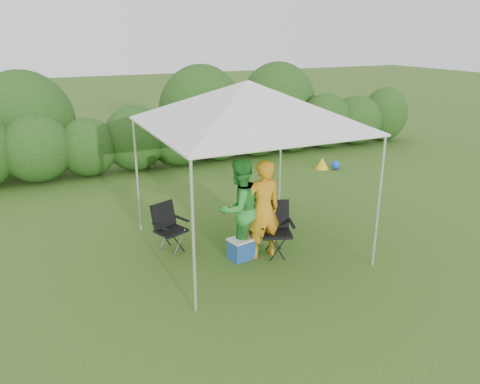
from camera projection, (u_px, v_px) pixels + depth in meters
name	position (u px, v px, depth m)	size (l,w,h in m)	color
ground	(260.00, 257.00, 7.73)	(70.00, 70.00, 0.00)	#40641F
hedge	(161.00, 137.00, 12.63)	(17.28, 1.53, 1.80)	#275119
canopy	(248.00, 104.00, 7.36)	(3.10, 3.10, 2.83)	silver
chair_right	(275.00, 225.00, 7.75)	(0.66, 0.63, 0.89)	black
chair_left	(168.00, 224.00, 7.89)	(0.61, 0.59, 0.82)	black
man	(263.00, 210.00, 7.53)	(0.60, 0.40, 1.65)	orange
woman	(240.00, 208.00, 7.58)	(0.80, 0.62, 1.65)	green
cooler	(242.00, 248.00, 7.66)	(0.48, 0.39, 0.36)	#214C99
bottle	(246.00, 232.00, 7.55)	(0.07, 0.07, 0.25)	#592D0C
lawn_toy	(326.00, 164.00, 12.65)	(0.61, 0.51, 0.30)	yellow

